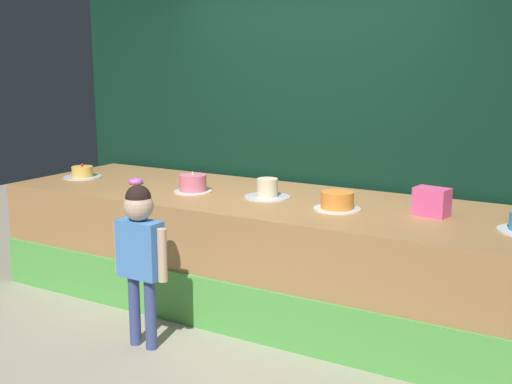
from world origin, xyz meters
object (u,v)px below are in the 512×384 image
object	(u,v)px
cake_left	(193,184)
cake_far_left	(82,173)
donut	(136,181)
cake_center	(267,190)
pink_box	(432,202)
child_figure	(140,244)
cake_right	(337,201)

from	to	relation	value
cake_left	cake_far_left	bearing A→B (deg)	178.83
donut	cake_center	distance (m)	1.24
pink_box	cake_left	size ratio (longest dim) A/B	0.74
child_figure	donut	distance (m)	1.34
child_figure	cake_center	size ratio (longest dim) A/B	3.13
child_figure	cake_far_left	size ratio (longest dim) A/B	3.26
cake_center	cake_right	distance (m)	0.63
pink_box	cake_center	world-z (taller)	pink_box
pink_box	cake_center	distance (m)	1.24
child_figure	donut	world-z (taller)	child_figure
cake_far_left	child_figure	bearing A→B (deg)	-33.38
pink_box	cake_right	xyz separation A→B (m)	(-0.62, -0.15, -0.04)
cake_far_left	cake_right	distance (m)	2.47
cake_far_left	cake_left	size ratio (longest dim) A/B	1.12
pink_box	cake_far_left	distance (m)	3.09
cake_far_left	cake_left	xyz separation A→B (m)	(1.23, -0.03, 0.02)
child_figure	pink_box	bearing A→B (deg)	35.50
cake_center	cake_far_left	bearing A→B (deg)	-177.37
pink_box	donut	world-z (taller)	pink_box
donut	cake_far_left	world-z (taller)	cake_far_left
donut	cake_center	bearing A→B (deg)	3.89
donut	cake_far_left	size ratio (longest dim) A/B	0.36
pink_box	cake_far_left	world-z (taller)	pink_box
cake_left	cake_center	xyz separation A→B (m)	(0.62, 0.11, -0.01)
pink_box	cake_center	bearing A→B (deg)	-177.77
cake_far_left	pink_box	bearing A→B (deg)	2.47
cake_far_left	cake_left	bearing A→B (deg)	-1.17
donut	pink_box	bearing A→B (deg)	3.06
child_figure	donut	xyz separation A→B (m)	(-0.89, 0.99, 0.17)
child_figure	cake_left	xyz separation A→B (m)	(-0.27, 0.97, 0.21)
pink_box	donut	xyz separation A→B (m)	(-2.47, -0.13, -0.07)
donut	cake_center	world-z (taller)	cake_center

